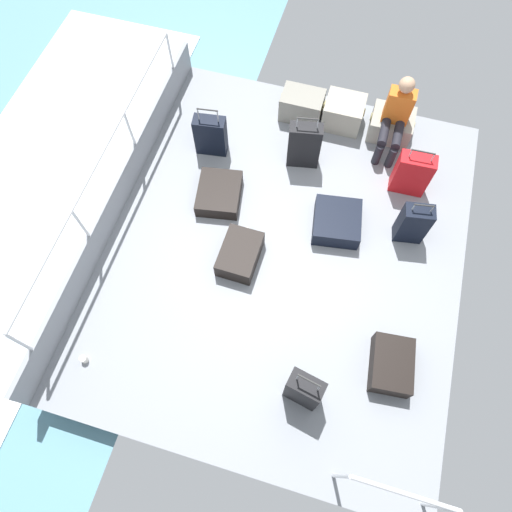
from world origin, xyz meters
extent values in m
cube|color=gray|center=(0.00, 0.00, -0.03)|extent=(4.40, 5.20, 0.06)
cube|color=gray|center=(-2.17, 0.00, 0.23)|extent=(0.06, 5.20, 0.45)
cylinder|color=silver|center=(-2.17, -2.08, 0.50)|extent=(0.04, 0.04, 1.00)
cylinder|color=silver|center=(-2.17, -0.69, 0.50)|extent=(0.04, 0.04, 1.00)
cylinder|color=silver|center=(-2.17, 0.69, 0.50)|extent=(0.04, 0.04, 1.00)
cylinder|color=silver|center=(-2.17, 2.08, 0.50)|extent=(0.04, 0.04, 1.00)
cylinder|color=silver|center=(-2.17, 0.00, 1.00)|extent=(0.04, 4.16, 0.04)
cylinder|color=silver|center=(2.05, -2.35, 0.47)|extent=(0.04, 0.04, 0.95)
cylinder|color=silver|center=(1.15, -2.35, 0.47)|extent=(0.04, 0.04, 0.95)
cylinder|color=silver|center=(1.60, -2.35, 0.95)|extent=(0.90, 0.04, 0.04)
cube|color=white|center=(-3.60, 0.00, -0.34)|extent=(2.40, 7.28, 0.01)
cube|color=gray|center=(-0.30, 2.14, 0.20)|extent=(0.58, 0.41, 0.39)
torus|color=tan|center=(-0.60, 2.14, 0.27)|extent=(0.02, 0.12, 0.12)
torus|color=tan|center=(0.00, 2.14, 0.27)|extent=(0.02, 0.12, 0.12)
cube|color=#9E9989|center=(0.29, 2.17, 0.20)|extent=(0.53, 0.47, 0.41)
torus|color=tan|center=(0.02, 2.17, 0.29)|extent=(0.02, 0.12, 0.12)
torus|color=tan|center=(0.56, 2.17, 0.29)|extent=(0.02, 0.12, 0.12)
cube|color=gray|center=(0.97, 2.17, 0.17)|extent=(0.57, 0.49, 0.34)
torus|color=tan|center=(0.67, 2.17, 0.24)|extent=(0.02, 0.12, 0.12)
torus|color=tan|center=(1.26, 2.17, 0.24)|extent=(0.02, 0.12, 0.12)
cube|color=orange|center=(0.97, 2.12, 0.58)|extent=(0.34, 0.20, 0.48)
sphere|color=tan|center=(0.97, 2.12, 0.94)|extent=(0.20, 0.20, 0.20)
cylinder|color=black|center=(1.06, 1.82, 0.38)|extent=(0.12, 0.40, 0.12)
cylinder|color=black|center=(1.06, 1.62, 0.17)|extent=(0.11, 0.11, 0.34)
cylinder|color=black|center=(0.88, 1.82, 0.38)|extent=(0.12, 0.40, 0.12)
cylinder|color=black|center=(0.88, 1.62, 0.17)|extent=(0.11, 0.11, 0.34)
cube|color=black|center=(0.57, 0.47, 0.12)|extent=(0.66, 0.68, 0.25)
cube|color=green|center=(0.52, 0.78, 0.18)|extent=(0.05, 0.01, 0.08)
cube|color=black|center=(0.65, -1.67, 0.33)|extent=(0.40, 0.27, 0.66)
cylinder|color=#A5A8AD|center=(0.54, -1.65, 0.76)|extent=(0.02, 0.02, 0.20)
cylinder|color=#A5A8AD|center=(0.75, -1.69, 0.76)|extent=(0.02, 0.02, 0.20)
cylinder|color=#2D2D2D|center=(0.65, -1.67, 0.86)|extent=(0.24, 0.07, 0.02)
cube|color=green|center=(0.67, -1.57, 0.45)|extent=(0.05, 0.02, 0.08)
cube|color=black|center=(1.51, -1.11, 0.13)|extent=(0.49, 0.65, 0.25)
cube|color=white|center=(1.48, -0.80, 0.17)|extent=(0.05, 0.01, 0.08)
cube|color=black|center=(-0.99, 0.47, 0.10)|extent=(0.64, 0.72, 0.20)
cube|color=green|center=(-1.04, 0.80, 0.15)|extent=(0.05, 0.01, 0.08)
cube|color=black|center=(-1.33, 1.20, 0.30)|extent=(0.44, 0.26, 0.59)
cylinder|color=#A5A8AD|center=(-1.45, 1.18, 0.68)|extent=(0.02, 0.02, 0.19)
cylinder|color=#A5A8AD|center=(-1.20, 1.21, 0.68)|extent=(0.02, 0.02, 0.19)
cylinder|color=#2D2D2D|center=(-1.33, 1.20, 0.78)|extent=(0.27, 0.06, 0.02)
cube|color=silver|center=(-1.34, 1.30, 0.36)|extent=(0.05, 0.01, 0.08)
cube|color=red|center=(1.33, 1.32, 0.31)|extent=(0.45, 0.23, 0.63)
cylinder|color=#A5A8AD|center=(1.20, 1.31, 0.69)|extent=(0.02, 0.02, 0.13)
cylinder|color=#A5A8AD|center=(1.47, 1.32, 0.69)|extent=(0.02, 0.02, 0.13)
cylinder|color=#2D2D2D|center=(1.33, 1.32, 0.76)|extent=(0.29, 0.03, 0.02)
cube|color=silver|center=(1.33, 1.43, 0.53)|extent=(0.05, 0.01, 0.08)
cube|color=black|center=(1.45, 0.60, 0.31)|extent=(0.38, 0.26, 0.61)
cylinder|color=#A5A8AD|center=(1.35, 0.58, 0.67)|extent=(0.02, 0.02, 0.11)
cylinder|color=#A5A8AD|center=(1.55, 0.62, 0.67)|extent=(0.02, 0.02, 0.11)
cylinder|color=#2D2D2D|center=(1.45, 0.60, 0.73)|extent=(0.23, 0.06, 0.02)
cube|color=white|center=(1.43, 0.71, 0.38)|extent=(0.05, 0.01, 0.08)
cube|color=black|center=(-0.09, 1.34, 0.35)|extent=(0.45, 0.27, 0.69)
cylinder|color=#A5A8AD|center=(-0.21, 1.32, 0.77)|extent=(0.02, 0.02, 0.15)
cylinder|color=#A5A8AD|center=(0.04, 1.37, 0.77)|extent=(0.02, 0.02, 0.15)
cylinder|color=#2D2D2D|center=(-0.09, 1.34, 0.85)|extent=(0.27, 0.07, 0.02)
cube|color=white|center=(-0.11, 1.44, 0.51)|extent=(0.05, 0.02, 0.08)
cube|color=black|center=(-0.47, -0.30, 0.13)|extent=(0.46, 0.63, 0.25)
cube|color=white|center=(-0.46, 0.02, 0.22)|extent=(0.05, 0.01, 0.08)
cylinder|color=white|center=(-1.77, -1.98, 0.05)|extent=(0.08, 0.08, 0.10)
camera|label=1|loc=(0.39, -2.53, 5.17)|focal=32.36mm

